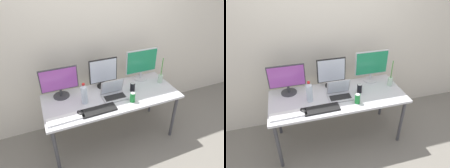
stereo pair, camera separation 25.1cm
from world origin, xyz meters
TOP-DOWN VIEW (x-y plane):
  - ground_plane at (0.00, 0.00)m, footprint 16.00×16.00m
  - wall_back at (0.00, 0.59)m, footprint 7.00×0.08m
  - work_desk at (0.00, 0.00)m, footprint 1.76×0.72m
  - monitor_left at (-0.61, 0.24)m, footprint 0.47×0.21m
  - monitor_center at (-0.02, 0.26)m, footprint 0.39×0.18m
  - monitor_right at (0.56, 0.26)m, footprint 0.49×0.20m
  - laptop_silver at (0.01, -0.02)m, footprint 0.31×0.22m
  - keyboard_main at (-0.65, -0.23)m, footprint 0.42×0.14m
  - keyboard_aux at (-0.26, -0.23)m, footprint 0.43×0.16m
  - mouse_by_keyboard at (-0.48, -0.21)m, footprint 0.09×0.12m
  - water_bottle at (-0.37, -0.01)m, footprint 0.08×0.08m
  - soda_can_near_keyboard at (0.19, -0.21)m, footprint 0.07×0.07m
  - soda_can_by_laptop at (0.30, 0.00)m, footprint 0.07×0.07m
  - bamboo_vase at (0.78, 0.06)m, footprint 0.07×0.07m

SIDE VIEW (x-z plane):
  - ground_plane at x=0.00m, z-range 0.00..0.00m
  - work_desk at x=0.00m, z-range 0.31..1.05m
  - keyboard_main at x=-0.65m, z-range 0.74..0.76m
  - keyboard_aux at x=-0.26m, z-range 0.74..0.76m
  - mouse_by_keyboard at x=-0.48m, z-range 0.74..0.77m
  - laptop_silver at x=0.01m, z-range 0.68..0.91m
  - soda_can_near_keyboard at x=0.19m, z-range 0.74..0.87m
  - soda_can_by_laptop at x=0.30m, z-range 0.74..0.87m
  - bamboo_vase at x=0.78m, z-range 0.63..1.01m
  - water_bottle at x=-0.37m, z-range 0.73..1.01m
  - monitor_center at x=-0.02m, z-range 0.75..1.17m
  - monitor_left at x=-0.61m, z-range 0.76..1.16m
  - monitor_right at x=0.56m, z-range 0.76..1.22m
  - wall_back at x=0.00m, z-range 0.00..2.60m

